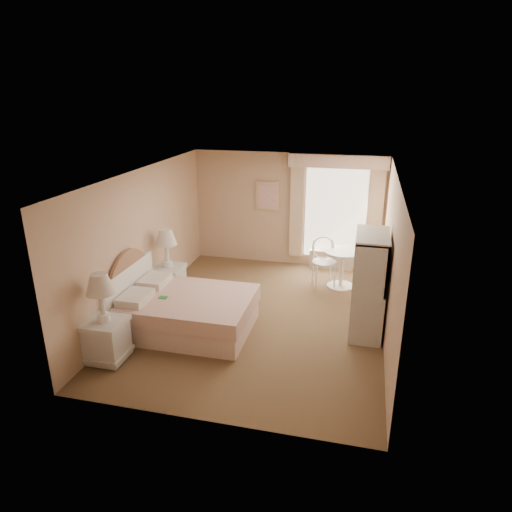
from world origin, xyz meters
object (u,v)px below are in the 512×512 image
(round_table, at_px, (342,263))
(armoire, at_px, (368,292))
(bed, at_px, (183,310))
(nightstand_near, at_px, (105,329))
(nightstand_far, at_px, (168,273))
(cafe_chair, at_px, (324,258))

(round_table, xyz_separation_m, armoire, (0.51, -1.73, 0.18))
(bed, relative_size, nightstand_near, 1.55)
(bed, xyz_separation_m, armoire, (2.94, 0.62, 0.36))
(nightstand_far, bearing_deg, round_table, 22.38)
(cafe_chair, bearing_deg, nightstand_near, -146.07)
(bed, distance_m, nightstand_far, 1.29)
(round_table, bearing_deg, cafe_chair, 172.75)
(nightstand_near, xyz_separation_m, nightstand_far, (-0.00, 2.21, -0.00))
(round_table, distance_m, cafe_chair, 0.38)
(nightstand_far, relative_size, armoire, 0.80)
(nightstand_near, relative_size, armoire, 0.80)
(armoire, bearing_deg, cafe_chair, 116.38)
(nightstand_near, bearing_deg, armoire, 25.84)
(nightstand_near, height_order, cafe_chair, nightstand_near)
(armoire, bearing_deg, nightstand_far, 173.17)
(nightstand_far, height_order, cafe_chair, nightstand_far)
(nightstand_near, xyz_separation_m, round_table, (3.14, 3.50, 0.00))
(nightstand_far, height_order, armoire, armoire)
(bed, height_order, round_table, bed)
(round_table, relative_size, cafe_chair, 0.77)
(nightstand_far, xyz_separation_m, cafe_chair, (2.77, 1.34, 0.07))
(bed, bearing_deg, round_table, 44.14)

